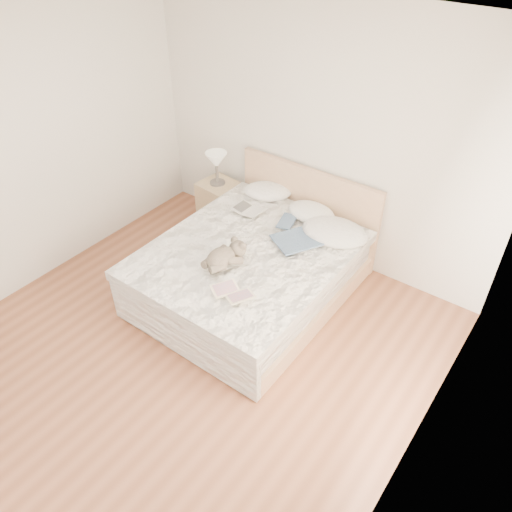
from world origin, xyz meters
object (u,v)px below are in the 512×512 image
(childrens_book, at_px, (233,293))
(teddy_bear, at_px, (221,263))
(photo_book, at_px, (248,210))
(table_lamp, at_px, (216,162))
(nightstand, at_px, (220,204))
(bed, at_px, (254,269))

(childrens_book, height_order, teddy_bear, teddy_bear)
(photo_book, distance_m, teddy_bear, 0.96)
(table_lamp, distance_m, photo_book, 0.81)
(nightstand, height_order, teddy_bear, teddy_bear)
(childrens_book, bearing_deg, nightstand, 160.76)
(table_lamp, height_order, photo_book, table_lamp)
(nightstand, relative_size, childrens_book, 1.65)
(bed, height_order, teddy_bear, bed)
(teddy_bear, bearing_deg, childrens_book, -26.10)
(childrens_book, bearing_deg, bed, 140.23)
(bed, bearing_deg, teddy_bear, -94.14)
(nightstand, xyz_separation_m, photo_book, (0.68, -0.34, 0.35))
(bed, bearing_deg, childrens_book, -67.31)
(childrens_book, xyz_separation_m, teddy_bear, (-0.32, 0.24, 0.02))
(nightstand, bearing_deg, teddy_bear, -49.33)
(table_lamp, bearing_deg, photo_book, -25.29)
(bed, xyz_separation_m, teddy_bear, (-0.03, -0.45, 0.34))
(table_lamp, bearing_deg, teddy_bear, -48.67)
(table_lamp, distance_m, teddy_bear, 1.63)
(nightstand, height_order, table_lamp, table_lamp)
(table_lamp, bearing_deg, nightstand, 2.67)
(photo_book, bearing_deg, teddy_bear, -66.35)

